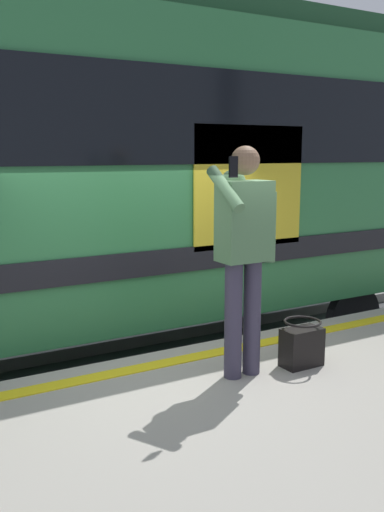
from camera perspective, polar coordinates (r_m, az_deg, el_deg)
name	(u,v)px	position (r m, az deg, el deg)	size (l,w,h in m)	color
ground_plane	(161,444)	(5.59, -3.06, -18.19)	(23.57, 23.57, 0.00)	#3D3D3F
platform	(288,500)	(4.06, 9.56, -22.88)	(13.63, 3.61, 0.91)	#9E998E
safety_line	(176,361)	(4.97, -1.56, -10.38)	(13.35, 0.16, 0.01)	yellow
track_rail_near	(114,392)	(6.49, -7.78, -13.28)	(17.71, 0.08, 0.16)	slate
track_rail_far	(72,353)	(7.75, -11.90, -9.42)	(17.71, 0.08, 0.16)	slate
passenger	(244,243)	(4.42, 5.17, 1.35)	(0.57, 0.55, 1.81)	#383347
handbag	(302,345)	(4.89, 10.89, -8.72)	(0.34, 0.31, 0.39)	black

